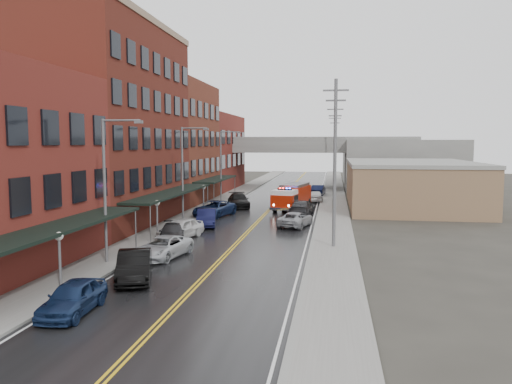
{
  "coord_description": "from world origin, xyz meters",
  "views": [
    {
      "loc": [
        7.13,
        -20.74,
        7.55
      ],
      "look_at": [
        0.02,
        24.77,
        3.0
      ],
      "focal_mm": 35.0,
      "sensor_mm": 36.0,
      "label": 1
    }
  ],
  "objects": [
    {
      "name": "utility_pole_1",
      "position": [
        7.2,
        35.0,
        6.31
      ],
      "size": [
        1.8,
        0.24,
        12.0
      ],
      "color": "#59595B",
      "rests_on": "ground"
    },
    {
      "name": "brick_building_c",
      "position": [
        -13.3,
        40.5,
        7.5
      ],
      "size": [
        9.0,
        15.0,
        15.0
      ],
      "primitive_type": "cube",
      "color": "#5E251C",
      "rests_on": "ground"
    },
    {
      "name": "overpass",
      "position": [
        0.0,
        62.0,
        5.99
      ],
      "size": [
        40.0,
        10.0,
        7.5
      ],
      "color": "slate",
      "rests_on": "ground"
    },
    {
      "name": "ground",
      "position": [
        0.0,
        0.0,
        0.0
      ],
      "size": [
        220.0,
        220.0,
        0.0
      ],
      "primitive_type": "plane",
      "color": "#2D2B26",
      "rests_on": "ground"
    },
    {
      "name": "parked_car_left_0",
      "position": [
        -4.18,
        -0.8,
        0.74
      ],
      "size": [
        1.97,
        4.44,
        1.48
      ],
      "primitive_type": "imported",
      "rotation": [
        0.0,
        0.0,
        0.05
      ],
      "color": "#132347",
      "rests_on": "ground"
    },
    {
      "name": "sidewalk_right",
      "position": [
        7.3,
        30.0,
        0.07
      ],
      "size": [
        3.0,
        160.0,
        0.15
      ],
      "primitive_type": "cube",
      "color": "slate",
      "rests_on": "ground"
    },
    {
      "name": "parked_car_left_6",
      "position": [
        -4.94,
        28.8,
        0.8
      ],
      "size": [
        4.01,
        6.25,
        1.6
      ],
      "primitive_type": "imported",
      "rotation": [
        0.0,
        0.0,
        -0.25
      ],
      "color": "#132248",
      "rests_on": "ground"
    },
    {
      "name": "parked_car_left_7",
      "position": [
        -3.83,
        36.18,
        0.82
      ],
      "size": [
        3.77,
        6.07,
        1.64
      ],
      "primitive_type": "imported",
      "rotation": [
        0.0,
        0.0,
        0.28
      ],
      "color": "black",
      "rests_on": "ground"
    },
    {
      "name": "sidewalk_left",
      "position": [
        -7.3,
        30.0,
        0.07
      ],
      "size": [
        3.0,
        160.0,
        0.15
      ],
      "primitive_type": "cube",
      "color": "slate",
      "rests_on": "ground"
    },
    {
      "name": "brick_building_far",
      "position": [
        -13.3,
        58.0,
        6.0
      ],
      "size": [
        9.0,
        20.0,
        12.0
      ],
      "primitive_type": "cube",
      "color": "maroon",
      "rests_on": "ground"
    },
    {
      "name": "parked_car_right_3",
      "position": [
        5.0,
        50.66,
        0.79
      ],
      "size": [
        2.03,
        4.91,
        1.58
      ],
      "primitive_type": "imported",
      "rotation": [
        0.0,
        0.0,
        3.07
      ],
      "color": "black",
      "rests_on": "ground"
    },
    {
      "name": "globe_lamp_2",
      "position": [
        -6.4,
        30.0,
        2.31
      ],
      "size": [
        0.44,
        0.44,
        3.12
      ],
      "color": "#59595B",
      "rests_on": "ground"
    },
    {
      "name": "street_lamp_2",
      "position": [
        -6.55,
        40.0,
        5.19
      ],
      "size": [
        2.64,
        0.22,
        9.0
      ],
      "color": "#59595B",
      "rests_on": "ground"
    },
    {
      "name": "road",
      "position": [
        0.0,
        30.0,
        0.01
      ],
      "size": [
        11.0,
        160.0,
        0.02
      ],
      "primitive_type": "cube",
      "color": "black",
      "rests_on": "ground"
    },
    {
      "name": "fire_truck",
      "position": [
        2.47,
        35.42,
        1.55
      ],
      "size": [
        4.39,
        8.18,
        2.86
      ],
      "rotation": [
        0.0,
        0.0,
        -0.21
      ],
      "color": "#9D1A07",
      "rests_on": "ground"
    },
    {
      "name": "parked_car_right_2",
      "position": [
        4.89,
        43.29,
        0.73
      ],
      "size": [
        2.05,
        4.42,
        1.46
      ],
      "primitive_type": "imported",
      "rotation": [
        0.0,
        0.0,
        3.22
      ],
      "color": "silver",
      "rests_on": "ground"
    },
    {
      "name": "parked_car_left_5",
      "position": [
        -4.22,
        22.8,
        0.78
      ],
      "size": [
        2.62,
        4.96,
        1.56
      ],
      "primitive_type": "imported",
      "rotation": [
        0.0,
        0.0,
        0.22
      ],
      "color": "black",
      "rests_on": "ground"
    },
    {
      "name": "parked_car_right_1",
      "position": [
        3.89,
        31.63,
        0.76
      ],
      "size": [
        2.7,
        5.45,
        1.52
      ],
      "primitive_type": "imported",
      "rotation": [
        0.0,
        0.0,
        3.03
      ],
      "color": "#2B2B2E",
      "rests_on": "ground"
    },
    {
      "name": "curb_right",
      "position": [
        5.65,
        30.0,
        0.07
      ],
      "size": [
        0.3,
        160.0,
        0.15
      ],
      "primitive_type": "cube",
      "color": "gray",
      "rests_on": "ground"
    },
    {
      "name": "utility_pole_0",
      "position": [
        7.2,
        15.0,
        6.31
      ],
      "size": [
        1.8,
        0.24,
        12.0
      ],
      "color": "#59595B",
      "rests_on": "ground"
    },
    {
      "name": "parked_car_left_1",
      "position": [
        -3.6,
        4.7,
        0.82
      ],
      "size": [
        3.28,
        5.29,
        1.65
      ],
      "primitive_type": "imported",
      "rotation": [
        0.0,
        0.0,
        0.33
      ],
      "color": "black",
      "rests_on": "ground"
    },
    {
      "name": "parked_car_left_4",
      "position": [
        -4.8,
        16.8,
        0.81
      ],
      "size": [
        3.24,
        5.08,
        1.61
      ],
      "primitive_type": "imported",
      "rotation": [
        0.0,
        0.0,
        -0.31
      ],
      "color": "silver",
      "rests_on": "ground"
    },
    {
      "name": "tan_building",
      "position": [
        16.0,
        40.0,
        2.5
      ],
      "size": [
        14.0,
        22.0,
        5.0
      ],
      "primitive_type": "cube",
      "color": "#846247",
      "rests_on": "ground"
    },
    {
      "name": "curb_left",
      "position": [
        -5.65,
        30.0,
        0.07
      ],
      "size": [
        0.3,
        160.0,
        0.15
      ],
      "primitive_type": "cube",
      "color": "gray",
      "rests_on": "ground"
    },
    {
      "name": "street_lamp_1",
      "position": [
        -6.55,
        24.0,
        5.19
      ],
      "size": [
        2.64,
        0.22,
        9.0
      ],
      "color": "#59595B",
      "rests_on": "ground"
    },
    {
      "name": "globe_lamp_1",
      "position": [
        -6.4,
        16.0,
        2.31
      ],
      "size": [
        0.44,
        0.44,
        3.12
      ],
      "color": "#59595B",
      "rests_on": "ground"
    },
    {
      "name": "awning_0",
      "position": [
        -7.49,
        4.0,
        2.99
      ],
      "size": [
        2.6,
        16.0,
        3.09
      ],
      "color": "black",
      "rests_on": "ground"
    },
    {
      "name": "globe_lamp_0",
      "position": [
        -6.4,
        2.0,
        2.31
      ],
      "size": [
        0.44,
        0.44,
        3.12
      ],
      "color": "#59595B",
      "rests_on": "ground"
    },
    {
      "name": "utility_pole_2",
      "position": [
        7.2,
        55.0,
        6.31
      ],
      "size": [
        1.8,
        0.24,
        12.0
      ],
      "color": "#59595B",
      "rests_on": "ground"
    },
    {
      "name": "parked_car_right_0",
      "position": [
        3.8,
        23.8,
        0.68
      ],
      "size": [
        3.34,
        5.27,
        1.36
      ],
      "primitive_type": "imported",
      "rotation": [
        0.0,
        0.0,
        2.9
      ],
      "color": "gray",
      "rests_on": "ground"
    },
    {
      "name": "parked_car_left_3",
      "position": [
        -5.0,
        15.39,
        0.68
      ],
      "size": [
        3.04,
        5.04,
        1.37
      ],
      "primitive_type": "imported",
      "rotation": [
        0.0,
        0.0,
        0.26
      ],
      "color": "#242426",
      "rests_on": "ground"
    },
    {
      "name": "brick_building_b",
      "position": [
        -13.3,
        23.0,
        9.0
      ],
      "size": [
        9.0,
        20.0,
        18.0
      ],
      "primitive_type": "cube",
      "color": "#571A17",
      "rests_on": "ground"
    },
    {
      "name": "street_lamp_0",
      "position": [
        -6.55,
        8.0,
        5.19
      ],
      "size": [
        2.64,
        0.22,
        9.0
      ],
      "color": "#59595B",
      "rests_on": "ground"
    },
    {
      "name": "awning_1",
      "position": [
        -7.49,
        23.0,
        2.99
      ],
      "size": [
        2.6,
        18.0,
        3.09
      ],
      "color": "black",
      "rests_on": "ground"
    },
    {
      "name": "parked_car_left_2",
      "position": [
        -3.9,
        10.2,
        0.7
      ],
      "size": [
        3.17,
        5.36,
        1.4
      ],
      "primitive_type": "imported",
      "rotation": [
        0.0,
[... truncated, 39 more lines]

